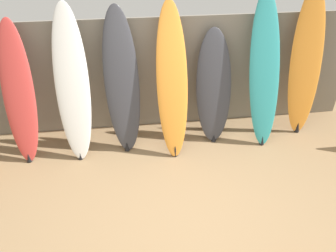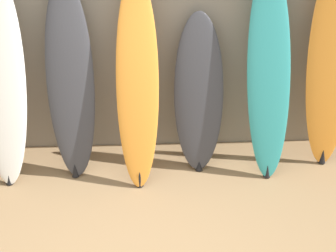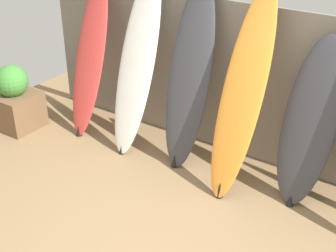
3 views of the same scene
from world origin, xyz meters
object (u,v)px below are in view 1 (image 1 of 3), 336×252
at_px(surfboard_charcoal_2, 122,82).
at_px(surfboard_orange_6, 306,64).
at_px(surfboard_teal_5, 265,71).
at_px(surfboard_white_1, 72,85).
at_px(surfboard_charcoal_4, 214,87).
at_px(surfboard_red_0, 19,94).
at_px(surfboard_orange_3, 172,83).

distance_m(surfboard_charcoal_2, surfboard_orange_6, 2.79).
bearing_deg(surfboard_teal_5, surfboard_white_1, 179.97).
relative_size(surfboard_charcoal_4, surfboard_teal_5, 0.77).
height_order(surfboard_red_0, surfboard_orange_6, surfboard_orange_6).
bearing_deg(surfboard_white_1, surfboard_charcoal_2, 3.89).
distance_m(surfboard_charcoal_2, surfboard_orange_3, 0.71).
bearing_deg(surfboard_white_1, surfboard_orange_3, -3.60).
xyz_separation_m(surfboard_charcoal_2, surfboard_orange_3, (0.70, -0.13, 0.02)).
bearing_deg(surfboard_charcoal_2, surfboard_orange_3, -10.79).
height_order(surfboard_red_0, surfboard_charcoal_4, surfboard_red_0).
xyz_separation_m(surfboard_red_0, surfboard_teal_5, (3.51, 0.01, 0.13)).
bearing_deg(surfboard_charcoal_4, surfboard_red_0, -178.20).
xyz_separation_m(surfboard_charcoal_2, surfboard_orange_6, (2.79, 0.08, 0.09)).
height_order(surfboard_teal_5, surfboard_orange_6, surfboard_orange_6).
bearing_deg(surfboard_red_0, surfboard_white_1, 0.59).
relative_size(surfboard_red_0, surfboard_orange_3, 0.92).
distance_m(surfboard_orange_3, surfboard_teal_5, 1.39).
distance_m(surfboard_teal_5, surfboard_orange_6, 0.71).
relative_size(surfboard_red_0, surfboard_teal_5, 0.88).
relative_size(surfboard_white_1, surfboard_charcoal_4, 1.25).
bearing_deg(surfboard_charcoal_2, surfboard_teal_5, -1.32).
relative_size(surfboard_white_1, surfboard_orange_3, 1.00).
xyz_separation_m(surfboard_white_1, surfboard_charcoal_4, (2.05, 0.08, -0.20)).
relative_size(surfboard_red_0, surfboard_white_1, 0.92).
bearing_deg(surfboard_white_1, surfboard_charcoal_4, 2.23).
bearing_deg(surfboard_orange_3, surfboard_charcoal_4, 14.11).
bearing_deg(surfboard_charcoal_4, surfboard_orange_6, 1.79).
distance_m(surfboard_red_0, surfboard_orange_6, 4.22).
bearing_deg(surfboard_charcoal_2, surfboard_orange_6, 1.60).
distance_m(surfboard_red_0, surfboard_charcoal_2, 1.42).
height_order(surfboard_orange_3, surfboard_charcoal_4, surfboard_orange_3).
height_order(surfboard_red_0, surfboard_teal_5, surfboard_teal_5).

